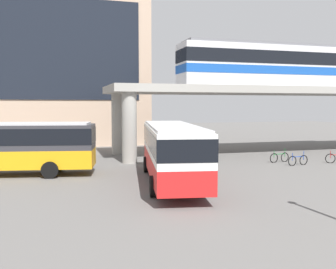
{
  "coord_description": "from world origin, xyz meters",
  "views": [
    {
      "loc": [
        -5.08,
        -16.2,
        4.3
      ],
      "look_at": [
        2.47,
        9.72,
        2.2
      ],
      "focal_mm": 40.86,
      "sensor_mm": 36.0,
      "label": 1
    }
  ],
  "objects": [
    {
      "name": "pedestrian_waiting_near_stop",
      "position": [
        5.61,
        10.75,
        0.78
      ],
      "size": [
        0.33,
        0.44,
        1.67
      ],
      "color": "#33663F",
      "rests_on": "ground_plane"
    },
    {
      "name": "bicycle_blue",
      "position": [
        11.35,
        7.09,
        0.36
      ],
      "size": [
        1.78,
        0.32,
        1.04
      ],
      "color": "black",
      "rests_on": "ground_plane"
    },
    {
      "name": "station_building",
      "position": [
        -9.24,
        30.17,
        8.92
      ],
      "size": [
        27.71,
        13.88,
        17.83
      ],
      "color": "tan",
      "rests_on": "ground_plane"
    },
    {
      "name": "bicycle_green",
      "position": [
        10.91,
        8.76,
        0.36
      ],
      "size": [
        1.78,
        0.35,
        1.04
      ],
      "color": "black",
      "rests_on": "ground_plane"
    },
    {
      "name": "bus_secondary",
      "position": [
        -8.32,
        8.74,
        1.99
      ],
      "size": [
        11.32,
        4.61,
        3.22
      ],
      "color": "orange",
      "rests_on": "ground_plane"
    },
    {
      "name": "bus_main",
      "position": [
        0.94,
        3.72,
        1.99
      ],
      "size": [
        4.44,
        11.31,
        3.22
      ],
      "color": "red",
      "rests_on": "ground_plane"
    },
    {
      "name": "elevated_platform",
      "position": [
        14.45,
        14.28,
        5.08
      ],
      "size": [
        31.25,
        7.07,
        5.85
      ],
      "color": "#9E9B93",
      "rests_on": "ground_plane"
    },
    {
      "name": "train",
      "position": [
        14.99,
        14.28,
        7.81
      ],
      "size": [
        20.2,
        2.96,
        3.84
      ],
      "color": "silver",
      "rests_on": "elevated_platform"
    },
    {
      "name": "ground_plane",
      "position": [
        0.0,
        10.0,
        0.0
      ],
      "size": [
        120.0,
        120.0,
        0.0
      ],
      "primitive_type": "plane",
      "color": "#605E5B"
    }
  ]
}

